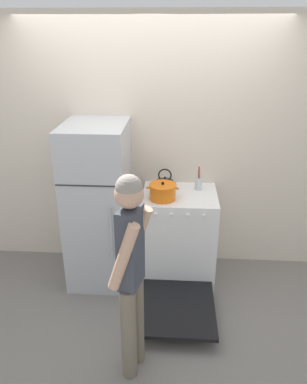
{
  "coord_description": "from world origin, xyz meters",
  "views": [
    {
      "loc": [
        0.26,
        -3.61,
        2.38
      ],
      "look_at": [
        0.05,
        -0.46,
        1.0
      ],
      "focal_mm": 35.0,
      "sensor_mm": 36.0,
      "label": 1
    }
  ],
  "objects_px": {
    "refrigerator": "(99,205)",
    "stove_range": "(179,238)",
    "utensil_jar": "(198,182)",
    "dutch_oven_pot": "(163,192)",
    "person": "(131,268)",
    "tea_kettle": "(165,183)"
  },
  "relations": [
    {
      "from": "refrigerator",
      "to": "stove_range",
      "type": "distance_m",
      "value": 0.86
    },
    {
      "from": "refrigerator",
      "to": "stove_range",
      "type": "height_order",
      "value": "refrigerator"
    },
    {
      "from": "utensil_jar",
      "to": "dutch_oven_pot",
      "type": "bearing_deg",
      "value": -143.82
    },
    {
      "from": "person",
      "to": "dutch_oven_pot",
      "type": "bearing_deg",
      "value": 6.48
    },
    {
      "from": "refrigerator",
      "to": "stove_range",
      "type": "bearing_deg",
      "value": 0.89
    },
    {
      "from": "stove_range",
      "to": "person",
      "type": "height_order",
      "value": "person"
    },
    {
      "from": "refrigerator",
      "to": "dutch_oven_pot",
      "type": "bearing_deg",
      "value": -6.49
    },
    {
      "from": "stove_range",
      "to": "dutch_oven_pot",
      "type": "relative_size",
      "value": 4.55
    },
    {
      "from": "dutch_oven_pot",
      "to": "utensil_jar",
      "type": "height_order",
      "value": "utensil_jar"
    },
    {
      "from": "dutch_oven_pot",
      "to": "person",
      "type": "bearing_deg",
      "value": -98.71
    },
    {
      "from": "stove_range",
      "to": "person",
      "type": "bearing_deg",
      "value": -105.67
    },
    {
      "from": "refrigerator",
      "to": "dutch_oven_pot",
      "type": "xyz_separation_m",
      "value": [
        0.62,
        -0.07,
        0.19
      ]
    },
    {
      "from": "tea_kettle",
      "to": "utensil_jar",
      "type": "bearing_deg",
      "value": 1.07
    },
    {
      "from": "refrigerator",
      "to": "dutch_oven_pot",
      "type": "height_order",
      "value": "refrigerator"
    },
    {
      "from": "dutch_oven_pot",
      "to": "refrigerator",
      "type": "bearing_deg",
      "value": 173.51
    },
    {
      "from": "utensil_jar",
      "to": "person",
      "type": "distance_m",
      "value": 1.44
    },
    {
      "from": "stove_range",
      "to": "utensil_jar",
      "type": "height_order",
      "value": "utensil_jar"
    },
    {
      "from": "dutch_oven_pot",
      "to": "stove_range",
      "type": "bearing_deg",
      "value": 27.21
    },
    {
      "from": "stove_range",
      "to": "tea_kettle",
      "type": "xyz_separation_m",
      "value": [
        -0.15,
        0.16,
        0.52
      ]
    },
    {
      "from": "refrigerator",
      "to": "tea_kettle",
      "type": "distance_m",
      "value": 0.68
    },
    {
      "from": "utensil_jar",
      "to": "person",
      "type": "xyz_separation_m",
      "value": [
        -0.51,
        -1.34,
        -0.1
      ]
    },
    {
      "from": "tea_kettle",
      "to": "dutch_oven_pot",
      "type": "bearing_deg",
      "value": -93.05
    }
  ]
}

